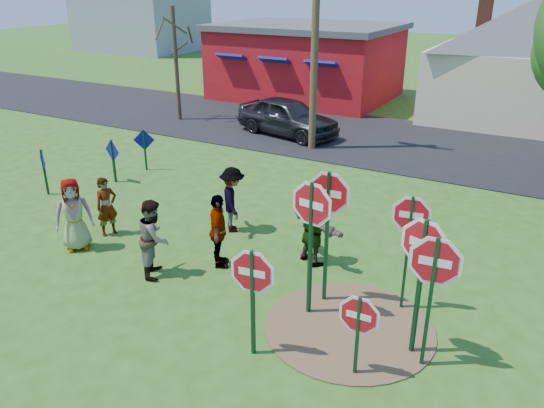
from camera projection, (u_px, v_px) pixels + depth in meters
The scene contains 25 objects.
ground at pixel (190, 251), 12.82m from camera, with size 120.00×120.00×0.00m, color #305418.
road at pixel (358, 137), 22.08m from camera, with size 120.00×7.50×0.04m, color black.
dirt_patch at pixel (349, 327), 10.00m from camera, with size 3.20×3.20×0.03m, color brown.
red_building at pixel (307, 61), 29.00m from camera, with size 9.40×7.69×3.90m.
cream_house at pixel (529, 56), 23.72m from camera, with size 9.40×9.40×6.50m.
distant_building at pixel (140, 4), 47.90m from camera, with size 10.00×8.00×8.00m, color #8C939E.
stop_sign_a at pixel (252, 281), 8.77m from camera, with size 1.07×0.15×2.17m.
stop_sign_b at pixel (311, 216), 9.65m from camera, with size 1.15×0.19×2.90m.
stop_sign_c at pixel (423, 258), 8.64m from camera, with size 1.14×0.37×2.72m.
stop_sign_d at pixel (410, 225), 9.90m from camera, with size 0.98×0.16×2.54m.
stop_sign_e at pixel (359, 320), 8.44m from camera, with size 0.93×0.06×1.62m.
stop_sign_f at pixel (434, 272), 8.35m from camera, with size 1.15×0.12×2.58m.
stop_sign_g at pixel (328, 208), 10.08m from camera, with size 1.15×0.10×2.94m.
blue_diamond_b at pixel (44, 167), 15.88m from camera, with size 0.64×0.36×1.44m.
blue_diamond_c at pixel (113, 156), 16.89m from camera, with size 0.71×0.18×1.42m.
blue_diamond_d at pixel (144, 145), 17.95m from camera, with size 0.64×0.38×1.43m.
person_a at pixel (74, 214), 12.63m from camera, with size 0.88×0.57×1.80m, color #405488.
person_b at pixel (107, 207), 13.41m from camera, with size 0.56×0.37×1.54m, color #277B6A.
person_c at pixel (154, 238), 11.53m from camera, with size 0.86×0.67×1.77m, color #996244.
person_d at pixel (233, 200), 13.57m from camera, with size 1.11×0.64×1.72m, color #36363C.
person_e at pixel (218, 231), 11.85m from camera, with size 1.02×0.42×1.74m, color #482E53.
person_f at pixel (313, 227), 12.01m from camera, with size 1.63×0.52×1.76m, color #194826.
suv at pixel (288, 116), 22.03m from camera, with size 1.83×4.54×1.55m, color #323137.
utility_pole at pixel (315, 23), 18.76m from camera, with size 2.16×0.28×8.84m.
bare_tree_west at pixel (175, 48), 23.54m from camera, with size 1.80×1.80×5.03m.
Camera 1 is at (7.24, -8.97, 6.07)m, focal length 35.00 mm.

